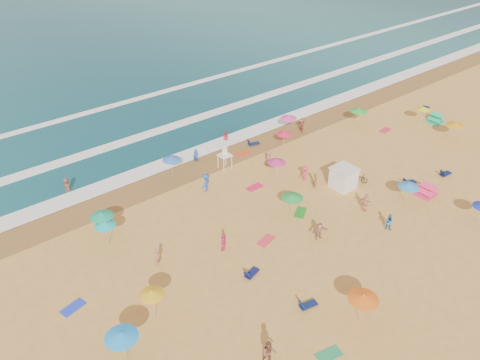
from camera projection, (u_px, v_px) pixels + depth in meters
ground at (296, 217)px, 41.14m from camera, size 220.00×220.00×0.00m
ocean at (10, 23)px, 96.23m from camera, size 220.00×140.00×0.18m
wet_sand at (213, 161)px, 49.33m from camera, size 220.00×220.00×0.00m
surf_foam at (169, 130)px, 55.07m from camera, size 200.00×18.70×0.05m
cabana at (343, 178)px, 44.62m from camera, size 2.00×2.00×2.00m
cabana_roof at (345, 169)px, 44.04m from camera, size 2.20×2.20×0.12m
bicycle at (358, 177)px, 45.69m from camera, size 1.52×1.99×1.00m
lifeguard_stand at (225, 160)px, 47.49m from camera, size 1.20×1.20×2.10m
beach_umbrellas at (294, 189)px, 41.08m from camera, size 53.23×29.54×0.82m
loungers at (355, 206)px, 42.21m from camera, size 49.23×26.75×0.34m
towels at (320, 229)px, 39.75m from camera, size 41.27×26.64×0.03m
popup_tents at (432, 148)px, 50.35m from camera, size 16.71×9.90×1.20m
beachgoers at (257, 196)px, 42.45m from camera, size 35.70×26.96×2.12m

